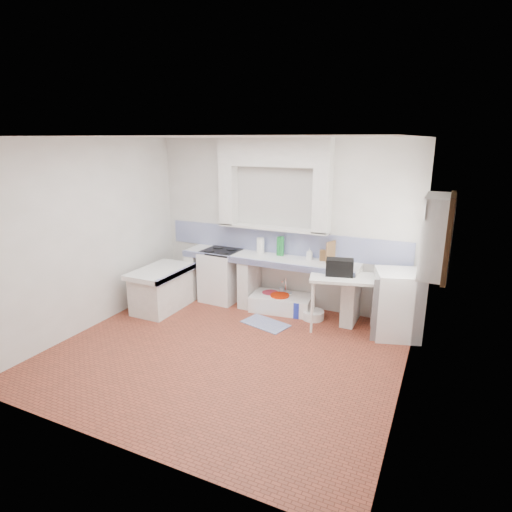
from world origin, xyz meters
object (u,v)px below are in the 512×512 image
at_px(sink, 281,304).
at_px(stove, 221,276).
at_px(side_table, 343,303).
at_px(fridge, 397,304).

bearing_deg(sink, stove, 172.93).
xyz_separation_m(stove, side_table, (2.25, -0.28, -0.02)).
height_order(sink, fridge, fridge).
xyz_separation_m(stove, fridge, (3.00, -0.16, 0.05)).
relative_size(side_table, fridge, 1.03).
bearing_deg(stove, sink, 2.42).
bearing_deg(stove, side_table, -4.38).
relative_size(stove, side_table, 0.88).
xyz_separation_m(sink, side_table, (1.10, -0.27, 0.30)).
bearing_deg(fridge, stove, 159.91).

